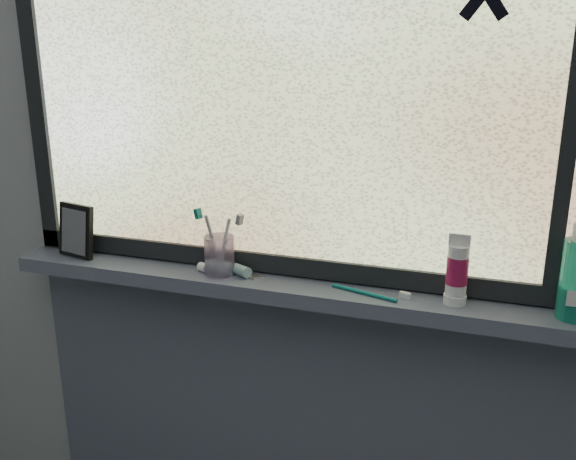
# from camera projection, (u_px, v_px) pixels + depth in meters

# --- Properties ---
(wall_back) EXTENTS (3.00, 0.01, 2.50)m
(wall_back) POSITION_uv_depth(u_px,v_px,m) (306.00, 189.00, 1.64)
(wall_back) COLOR #9EA3A8
(wall_back) RESTS_ON ground
(windowsill) EXTENTS (1.62, 0.14, 0.04)m
(windowsill) POSITION_uv_depth(u_px,v_px,m) (297.00, 290.00, 1.64)
(windowsill) COLOR #4F5669
(windowsill) RESTS_ON wall_back
(sill_apron) EXTENTS (1.62, 0.02, 0.98)m
(sill_apron) POSITION_uv_depth(u_px,v_px,m) (302.00, 446.00, 1.85)
(sill_apron) COLOR #4F5669
(sill_apron) RESTS_ON floor
(window_pane) EXTENTS (1.50, 0.01, 1.00)m
(window_pane) POSITION_uv_depth(u_px,v_px,m) (304.00, 77.00, 1.53)
(window_pane) COLOR silver
(window_pane) RESTS_ON wall_back
(frame_bottom) EXTENTS (1.60, 0.03, 0.05)m
(frame_bottom) POSITION_uv_depth(u_px,v_px,m) (303.00, 266.00, 1.67)
(frame_bottom) COLOR black
(frame_bottom) RESTS_ON windowsill
(frame_left) EXTENTS (0.05, 0.03, 1.10)m
(frame_left) POSITION_uv_depth(u_px,v_px,m) (35.00, 71.00, 1.76)
(frame_left) COLOR black
(frame_left) RESTS_ON wall_back
(vanity_mirror) EXTENTS (0.13, 0.09, 0.15)m
(vanity_mirror) POSITION_uv_depth(u_px,v_px,m) (76.00, 231.00, 1.81)
(vanity_mirror) COLOR black
(vanity_mirror) RESTS_ON windowsill
(toothpaste_tube) EXTENTS (0.21, 0.11, 0.04)m
(toothpaste_tube) POSITION_uv_depth(u_px,v_px,m) (228.00, 268.00, 1.69)
(toothpaste_tube) COLOR silver
(toothpaste_tube) RESTS_ON windowsill
(toothbrush_cup) EXTENTS (0.10, 0.10, 0.10)m
(toothbrush_cup) POSITION_uv_depth(u_px,v_px,m) (219.00, 255.00, 1.69)
(toothbrush_cup) COLOR #AA8DBA
(toothbrush_cup) RESTS_ON windowsill
(toothbrush_lying) EXTENTS (0.22, 0.08, 0.01)m
(toothbrush_lying) POSITION_uv_depth(u_px,v_px,m) (364.00, 292.00, 1.57)
(toothbrush_lying) COLOR #0B6A63
(toothbrush_lying) RESTS_ON windowsill
(cream_tube) EXTENTS (0.05, 0.05, 0.12)m
(cream_tube) POSITION_uv_depth(u_px,v_px,m) (457.00, 267.00, 1.49)
(cream_tube) COLOR silver
(cream_tube) RESTS_ON windowsill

